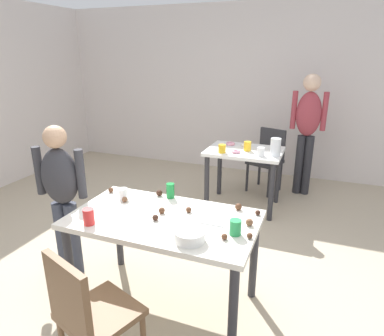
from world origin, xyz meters
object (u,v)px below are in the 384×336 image
(dining_table_near, at_px, (164,229))
(pitcher_far, at_px, (276,147))
(dining_table_far, at_px, (244,160))
(chair_far_table, at_px, (268,156))
(person_girl_near, at_px, (62,191))
(chair_near_table, at_px, (88,312))
(soda_can, at_px, (170,191))
(person_adult_far, at_px, (308,124))
(mixing_bowl, at_px, (190,236))

(dining_table_near, height_order, pitcher_far, pitcher_far)
(dining_table_far, bearing_deg, chair_far_table, 74.59)
(person_girl_near, bearing_deg, chair_far_table, 63.62)
(chair_near_table, distance_m, pitcher_far, 2.71)
(soda_can, bearing_deg, person_adult_far, 68.85)
(chair_far_table, relative_size, pitcher_far, 4.26)
(pitcher_far, bearing_deg, person_adult_far, 70.94)
(dining_table_near, bearing_deg, mixing_bowl, -38.41)
(person_girl_near, distance_m, mixing_bowl, 1.29)
(chair_near_table, xyz_separation_m, pitcher_far, (0.64, 2.61, 0.36))
(dining_table_far, xyz_separation_m, person_girl_near, (-1.10, -1.92, 0.17))
(dining_table_far, bearing_deg, mixing_bowl, -86.15)
(dining_table_far, distance_m, soda_can, 1.67)
(dining_table_far, bearing_deg, pitcher_far, -17.48)
(person_adult_far, bearing_deg, dining_table_near, -106.87)
(chair_near_table, bearing_deg, dining_table_near, 81.36)
(chair_near_table, xyz_separation_m, mixing_bowl, (0.41, 0.52, 0.29))
(dining_table_far, distance_m, chair_far_table, 0.72)
(dining_table_near, height_order, chair_near_table, chair_near_table)
(person_adult_far, bearing_deg, soda_can, -111.15)
(dining_table_far, height_order, soda_can, soda_can)
(chair_near_table, relative_size, pitcher_far, 4.26)
(person_adult_far, bearing_deg, pitcher_far, -109.06)
(person_girl_near, distance_m, soda_can, 0.90)
(chair_far_table, height_order, person_girl_near, person_girl_near)
(chair_far_table, relative_size, person_girl_near, 0.65)
(dining_table_far, height_order, pitcher_far, pitcher_far)
(dining_table_far, relative_size, mixing_bowl, 4.61)
(soda_can, height_order, pitcher_far, pitcher_far)
(person_girl_near, xyz_separation_m, person_adult_far, (1.77, 2.64, 0.20))
(mixing_bowl, bearing_deg, person_girl_near, 166.93)
(dining_table_near, xyz_separation_m, soda_can, (-0.10, 0.33, 0.16))
(person_adult_far, distance_m, mixing_bowl, 2.98)
(dining_table_near, distance_m, person_girl_near, 0.97)
(chair_far_table, distance_m, pitcher_far, 0.90)
(chair_near_table, height_order, mixing_bowl, chair_near_table)
(dining_table_far, bearing_deg, soda_can, -98.48)
(dining_table_far, height_order, chair_far_table, chair_far_table)
(person_adult_far, xyz_separation_m, soda_can, (-0.91, -2.36, -0.17))
(chair_far_table, bearing_deg, person_adult_far, 3.75)
(dining_table_near, bearing_deg, chair_far_table, 82.77)
(dining_table_near, relative_size, dining_table_far, 1.50)
(chair_near_table, distance_m, person_adult_far, 3.61)
(mixing_bowl, relative_size, soda_can, 1.60)
(person_girl_near, height_order, pitcher_far, person_girl_near)
(chair_far_table, distance_m, person_girl_near, 2.93)
(person_girl_near, relative_size, mixing_bowl, 6.84)
(person_adult_far, height_order, soda_can, person_adult_far)
(mixing_bowl, bearing_deg, chair_near_table, -128.56)
(dining_table_near, relative_size, chair_far_table, 1.55)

